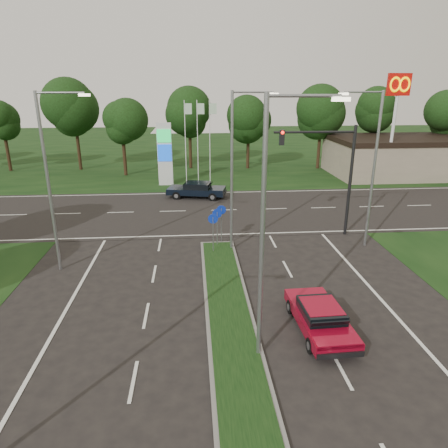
{
  "coord_description": "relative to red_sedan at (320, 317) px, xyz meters",
  "views": [
    {
      "loc": [
        -1.39,
        -5.9,
        9.12
      ],
      "look_at": [
        0.23,
        14.25,
        2.2
      ],
      "focal_mm": 32.0,
      "sensor_mm": 36.0,
      "label": 1
    }
  ],
  "objects": [
    {
      "name": "verge_far",
      "position": [
        -3.45,
        47.63,
        -0.63
      ],
      "size": [
        160.0,
        50.0,
        0.02
      ],
      "primitive_type": "cube",
      "color": "black",
      "rests_on": "ground"
    },
    {
      "name": "cross_road",
      "position": [
        -3.45,
        16.63,
        -0.63
      ],
      "size": [
        160.0,
        12.0,
        0.02
      ],
      "primitive_type": "cube",
      "color": "black",
      "rests_on": "ground"
    },
    {
      "name": "median_kerb",
      "position": [
        -3.45,
        -3.37,
        -0.57
      ],
      "size": [
        2.0,
        26.0,
        0.12
      ],
      "primitive_type": "cube",
      "color": "slate",
      "rests_on": "ground"
    },
    {
      "name": "commercial_building",
      "position": [
        18.55,
        28.63,
        1.37
      ],
      "size": [
        16.0,
        9.0,
        4.0
      ],
      "primitive_type": "cube",
      "color": "gray",
      "rests_on": "ground"
    },
    {
      "name": "streetlight_median_near",
      "position": [
        -2.45,
        -1.37,
        4.45
      ],
      "size": [
        2.53,
        0.22,
        9.0
      ],
      "color": "gray",
      "rests_on": "ground"
    },
    {
      "name": "streetlight_median_far",
      "position": [
        -2.45,
        8.63,
        4.45
      ],
      "size": [
        2.53,
        0.22,
        9.0
      ],
      "color": "gray",
      "rests_on": "ground"
    },
    {
      "name": "streetlight_left_far",
      "position": [
        -11.75,
        6.63,
        4.45
      ],
      "size": [
        2.53,
        0.22,
        9.0
      ],
      "color": "gray",
      "rests_on": "ground"
    },
    {
      "name": "streetlight_right_far",
      "position": [
        5.35,
        8.63,
        4.45
      ],
      "size": [
        2.53,
        0.22,
        9.0
      ],
      "rotation": [
        0.0,
        0.0,
        3.14
      ],
      "color": "gray",
      "rests_on": "ground"
    },
    {
      "name": "traffic_signal",
      "position": [
        3.74,
        10.63,
        4.03
      ],
      "size": [
        5.1,
        0.42,
        7.0
      ],
      "color": "black",
      "rests_on": "ground"
    },
    {
      "name": "median_signs",
      "position": [
        -3.45,
        9.03,
        1.09
      ],
      "size": [
        1.16,
        1.76,
        2.38
      ],
      "color": "gray",
      "rests_on": "ground"
    },
    {
      "name": "gas_pylon",
      "position": [
        -7.24,
        25.68,
        2.57
      ],
      "size": [
        5.8,
        1.26,
        8.0
      ],
      "color": "silver",
      "rests_on": "ground"
    },
    {
      "name": "mcdonalds_sign",
      "position": [
        14.55,
        24.61,
        7.36
      ],
      "size": [
        2.2,
        0.47,
        10.4
      ],
      "color": "silver",
      "rests_on": "ground"
    },
    {
      "name": "treeline_far",
      "position": [
        -3.35,
        32.57,
        6.21
      ],
      "size": [
        6.0,
        6.0,
        9.9
      ],
      "color": "black",
      "rests_on": "ground"
    },
    {
      "name": "red_sedan",
      "position": [
        0.0,
        0.0,
        0.0
      ],
      "size": [
        1.88,
        4.29,
        1.16
      ],
      "rotation": [
        0.0,
        0.0,
        0.03
      ],
      "color": "maroon",
      "rests_on": "ground"
    },
    {
      "name": "navy_sedan",
      "position": [
        -4.5,
        20.63,
        0.1
      ],
      "size": [
        5.24,
        3.05,
        1.35
      ],
      "rotation": [
        0.0,
        0.0,
        1.35
      ],
      "color": "black",
      "rests_on": "ground"
    }
  ]
}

